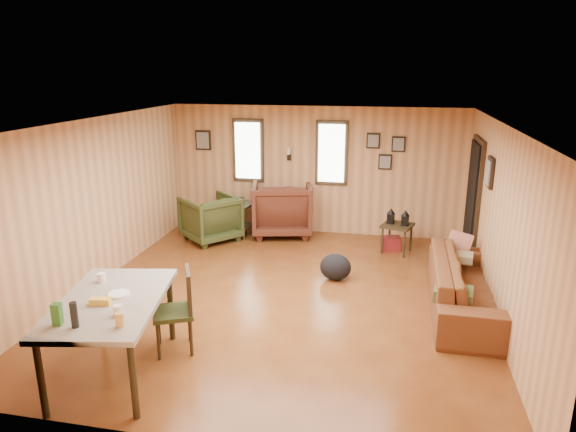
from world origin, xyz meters
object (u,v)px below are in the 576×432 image
sofa (470,277)px  recliner_brown (282,206)px  end_table (237,213)px  recliner_green (210,216)px  side_table (398,223)px  dining_table (110,307)px

sofa → recliner_brown: (-3.07, 2.65, 0.10)m
sofa → end_table: 4.56m
recliner_green → side_table: bearing=131.2°
side_table → sofa: bearing=-66.0°
end_table → side_table: 2.98m
sofa → end_table: sofa is taller
end_table → side_table: end_table is taller
recliner_green → end_table: bearing=173.7°
sofa → side_table: 2.26m
end_table → recliner_brown: bearing=17.0°
recliner_brown → end_table: size_ratio=1.44×
recliner_brown → side_table: (2.15, -0.59, -0.03)m
sofa → dining_table: bearing=122.1°
recliner_brown → recliner_green: 1.36m
side_table → recliner_brown: bearing=164.7°
sofa → recliner_green: 4.74m
end_table → side_table: size_ratio=1.01×
recliner_green → dining_table: (0.51, -4.30, 0.31)m
sofa → side_table: bearing=25.2°
end_table → dining_table: bearing=-88.6°
recliner_brown → dining_table: 4.97m
recliner_green → end_table: (0.40, 0.37, -0.02)m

